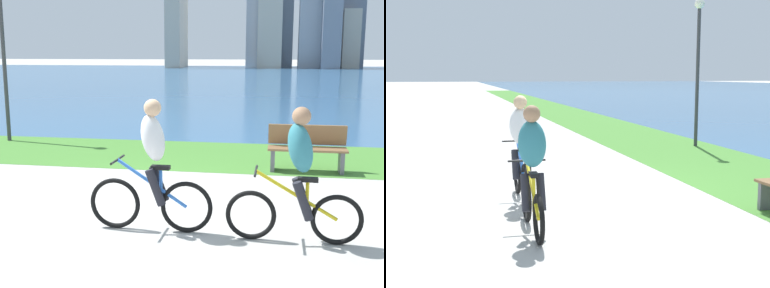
% 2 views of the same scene
% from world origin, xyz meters
% --- Properties ---
extents(ground_plane, '(300.00, 300.00, 0.00)m').
position_xyz_m(ground_plane, '(0.00, 0.00, 0.00)').
color(ground_plane, '#B2AFA8').
extents(grass_strip_bayside, '(120.00, 3.21, 0.01)m').
position_xyz_m(grass_strip_bayside, '(0.00, 3.65, 0.00)').
color(grass_strip_bayside, '#478433').
rests_on(grass_strip_bayside, ground).
extents(cyclist_lead, '(1.63, 0.52, 1.72)m').
position_xyz_m(cyclist_lead, '(0.50, -1.15, 0.84)').
color(cyclist_lead, black).
rests_on(cyclist_lead, ground).
extents(cyclist_trailing, '(1.65, 0.52, 1.66)m').
position_xyz_m(cyclist_trailing, '(2.32, -1.24, 0.83)').
color(cyclist_trailing, black).
rests_on(cyclist_trailing, ground).
extents(lamppost_tall, '(0.28, 0.28, 4.15)m').
position_xyz_m(lamppost_tall, '(-4.87, 4.60, 2.69)').
color(lamppost_tall, '#38383D').
rests_on(lamppost_tall, ground).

